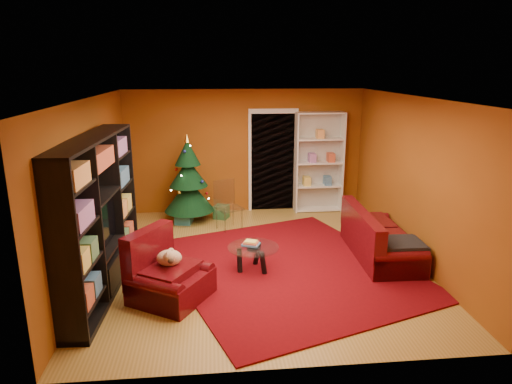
{
  "coord_description": "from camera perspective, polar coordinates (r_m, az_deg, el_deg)",
  "views": [
    {
      "loc": [
        -0.72,
        -6.79,
        3.04
      ],
      "look_at": [
        0.0,
        0.4,
        1.05
      ],
      "focal_mm": 32.0,
      "sensor_mm": 36.0,
      "label": 1
    }
  ],
  "objects": [
    {
      "name": "white_bookshelf",
      "position": [
        9.84,
        7.87,
        3.66
      ],
      "size": [
        1.01,
        0.37,
        2.19
      ],
      "primitive_type": null,
      "rotation": [
        0.0,
        0.0,
        0.0
      ],
      "color": "white",
      "rests_on": "floor"
    },
    {
      "name": "wall_left",
      "position": [
        7.24,
        -19.97,
        0.55
      ],
      "size": [
        0.05,
        5.5,
        2.6
      ],
      "primitive_type": "cube",
      "color": "brown",
      "rests_on": "ground"
    },
    {
      "name": "armchair",
      "position": [
        6.28,
        -10.62,
        -9.9
      ],
      "size": [
        1.35,
        1.35,
        0.77
      ],
      "primitive_type": null,
      "rotation": [
        0.0,
        0.0,
        1.02
      ],
      "color": "#41070C",
      "rests_on": "rug"
    },
    {
      "name": "media_unit",
      "position": [
        6.55,
        -19.2,
        -2.9
      ],
      "size": [
        0.57,
        2.84,
        2.16
      ],
      "primitive_type": null,
      "rotation": [
        0.0,
        0.0,
        -0.05
      ],
      "color": "black",
      "rests_on": "floor"
    },
    {
      "name": "coffee_table",
      "position": [
        7.05,
        -0.34,
        -8.31
      ],
      "size": [
        1.02,
        1.02,
        0.49
      ],
      "primitive_type": null,
      "rotation": [
        0.0,
        0.0,
        -0.38
      ],
      "color": "gray",
      "rests_on": "rug"
    },
    {
      "name": "doorway",
      "position": [
        9.82,
        2.14,
        3.68
      ],
      "size": [
        1.06,
        0.6,
        2.16
      ],
      "primitive_type": null,
      "color": "black",
      "rests_on": "floor"
    },
    {
      "name": "dog",
      "position": [
        6.27,
        -10.8,
        -8.09
      ],
      "size": [
        0.47,
        0.5,
        0.25
      ],
      "primitive_type": null,
      "rotation": [
        0.0,
        0.0,
        1.02
      ],
      "color": "#D6AE8E",
      "rests_on": "armchair"
    },
    {
      "name": "floor",
      "position": [
        7.49,
        0.31,
        -8.78
      ],
      "size": [
        5.0,
        5.5,
        0.05
      ],
      "primitive_type": "cube",
      "color": "olive",
      "rests_on": "ground"
    },
    {
      "name": "gift_box_red",
      "position": [
        9.83,
        -6.86,
        -2.1
      ],
      "size": [
        0.22,
        0.22,
        0.21
      ],
      "primitive_type": "cube",
      "rotation": [
        0.0,
        0.0,
        0.09
      ],
      "color": "maroon",
      "rests_on": "floor"
    },
    {
      "name": "sofa",
      "position": [
        7.75,
        15.41,
        -5.03
      ],
      "size": [
        0.91,
        1.92,
        0.82
      ],
      "primitive_type": null,
      "rotation": [
        0.0,
        0.0,
        1.54
      ],
      "color": "#41070C",
      "rests_on": "rug"
    },
    {
      "name": "christmas_tree",
      "position": [
        9.21,
        -8.44,
        1.57
      ],
      "size": [
        1.29,
        1.29,
        1.79
      ],
      "primitive_type": null,
      "rotation": [
        0.0,
        0.0,
        0.37
      ],
      "color": "black",
      "rests_on": "floor"
    },
    {
      "name": "gift_box_teal",
      "position": [
        9.25,
        -9.01,
        -2.96
      ],
      "size": [
        0.37,
        0.37,
        0.31
      ],
      "primitive_type": "cube",
      "rotation": [
        0.0,
        0.0,
        -0.21
      ],
      "color": "#246E84",
      "rests_on": "floor"
    },
    {
      "name": "wall_back",
      "position": [
        9.75,
        -1.39,
        5.11
      ],
      "size": [
        5.0,
        0.05,
        2.6
      ],
      "primitive_type": "cube",
      "color": "brown",
      "rests_on": "ground"
    },
    {
      "name": "acrylic_chair",
      "position": [
        8.73,
        -3.39,
        -2.03
      ],
      "size": [
        0.6,
        0.62,
        0.86
      ],
      "primitive_type": null,
      "rotation": [
        0.0,
        0.0,
        0.43
      ],
      "color": "#66605B",
      "rests_on": "rug"
    },
    {
      "name": "gift_box_green",
      "position": [
        9.48,
        -4.36,
        -2.48
      ],
      "size": [
        0.36,
        0.36,
        0.27
      ],
      "primitive_type": "cube",
      "rotation": [
        0.0,
        0.0,
        -0.4
      ],
      "color": "#286034",
      "rests_on": "floor"
    },
    {
      "name": "wall_right",
      "position": [
        7.72,
        19.3,
        1.5
      ],
      "size": [
        0.05,
        5.5,
        2.6
      ],
      "primitive_type": "cube",
      "color": "brown",
      "rests_on": "ground"
    },
    {
      "name": "rug",
      "position": [
        7.23,
        3.91,
        -9.41
      ],
      "size": [
        4.44,
        4.78,
        0.02
      ],
      "primitive_type": "cube",
      "rotation": [
        0.0,
        0.0,
        0.34
      ],
      "color": "#60050B",
      "rests_on": "floor"
    },
    {
      "name": "ceiling",
      "position": [
        6.84,
        0.34,
        11.92
      ],
      "size": [
        5.0,
        5.5,
        0.05
      ],
      "primitive_type": "cube",
      "color": "silver",
      "rests_on": "wall_back"
    }
  ]
}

